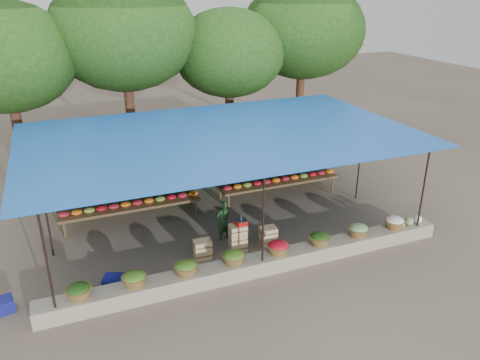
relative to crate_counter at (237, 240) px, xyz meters
name	(u,v)px	position (x,y,z in m)	size (l,w,h in m)	color
ground	(222,223)	(0.16, 1.61, -0.31)	(60.00, 60.00, 0.00)	brown
stone_curb	(260,264)	(0.16, -1.14, -0.11)	(10.60, 0.55, 0.40)	gray
stall_canopy	(220,138)	(0.16, 1.67, 2.37)	(10.80, 6.60, 2.82)	black
produce_baskets	(256,253)	(0.06, -1.14, 0.25)	(8.98, 0.58, 0.34)	brown
netting_backdrop	(191,152)	(0.16, 4.76, 0.94)	(10.60, 0.06, 2.50)	#244F1C
tree_row	(178,41)	(0.67, 7.70, 4.39)	(16.51, 5.50, 7.12)	#3D2216
fruit_table_left	(130,201)	(-2.33, 2.96, 0.30)	(4.21, 0.95, 0.93)	#48331D
fruit_table_right	(278,177)	(2.67, 2.96, 0.30)	(4.21, 0.95, 0.93)	#48331D
crate_counter	(237,240)	(0.00, 0.00, 0.00)	(2.37, 0.37, 0.77)	tan
weighing_scale	(241,222)	(0.12, 0.00, 0.54)	(0.31, 0.31, 0.33)	red
vendor_seated	(223,220)	(-0.13, 0.72, 0.28)	(0.43, 0.28, 1.18)	#19371B
customer_left	(98,187)	(-3.14, 3.89, 0.51)	(0.79, 0.62, 1.63)	slate
customer_mid	(229,167)	(1.33, 4.15, 0.43)	(0.96, 0.55, 1.48)	slate
customer_right	(280,162)	(3.10, 3.63, 0.57)	(1.03, 0.43, 1.76)	slate
blue_crate_front	(116,283)	(-3.30, -0.53, -0.14)	(0.56, 0.40, 0.33)	navy
blue_crate_back	(1,306)	(-5.77, -0.46, -0.15)	(0.52, 0.38, 0.31)	navy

